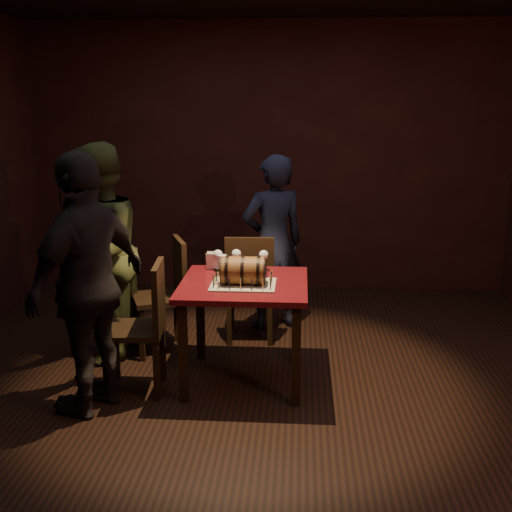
{
  "coord_description": "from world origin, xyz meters",
  "views": [
    {
      "loc": [
        0.33,
        -4.29,
        2.03
      ],
      "look_at": [
        0.03,
        0.05,
        0.95
      ],
      "focal_mm": 45.0,
      "sensor_mm": 36.0,
      "label": 1
    }
  ],
  "objects_px": {
    "wine_glass_left": "(218,255)",
    "person_back": "(273,243)",
    "chair_left_front": "(145,320)",
    "chair_back": "(250,283)",
    "wine_glass_mid": "(236,255)",
    "chair_left_rear": "(168,289)",
    "person_left_rear": "(98,253)",
    "wine_glass_right": "(264,256)",
    "pint_of_ale": "(222,265)",
    "pub_table": "(244,297)",
    "person_left_front": "(88,285)",
    "barrel_cake": "(243,270)"
  },
  "relations": [
    {
      "from": "pint_of_ale",
      "to": "chair_left_rear",
      "type": "xyz_separation_m",
      "value": [
        -0.49,
        0.36,
        -0.3
      ]
    },
    {
      "from": "wine_glass_left",
      "to": "wine_glass_mid",
      "type": "relative_size",
      "value": 1.0
    },
    {
      "from": "wine_glass_right",
      "to": "barrel_cake",
      "type": "bearing_deg",
      "value": -106.71
    },
    {
      "from": "pint_of_ale",
      "to": "person_left_front",
      "type": "bearing_deg",
      "value": -138.93
    },
    {
      "from": "chair_left_rear",
      "to": "wine_glass_mid",
      "type": "bearing_deg",
      "value": -19.7
    },
    {
      "from": "barrel_cake",
      "to": "person_left_front",
      "type": "bearing_deg",
      "value": -156.66
    },
    {
      "from": "pint_of_ale",
      "to": "person_left_rear",
      "type": "relative_size",
      "value": 0.09
    },
    {
      "from": "chair_left_rear",
      "to": "wine_glass_right",
      "type": "bearing_deg",
      "value": -15.92
    },
    {
      "from": "wine_glass_mid",
      "to": "pint_of_ale",
      "type": "xyz_separation_m",
      "value": [
        -0.09,
        -0.15,
        -0.04
      ]
    },
    {
      "from": "pub_table",
      "to": "barrel_cake",
      "type": "height_order",
      "value": "barrel_cake"
    },
    {
      "from": "pub_table",
      "to": "person_left_rear",
      "type": "distance_m",
      "value": 1.24
    },
    {
      "from": "person_back",
      "to": "person_left_rear",
      "type": "xyz_separation_m",
      "value": [
        -1.32,
        -0.78,
        0.07
      ]
    },
    {
      "from": "wine_glass_left",
      "to": "wine_glass_right",
      "type": "distance_m",
      "value": 0.35
    },
    {
      "from": "chair_left_rear",
      "to": "pint_of_ale",
      "type": "bearing_deg",
      "value": -36.17
    },
    {
      "from": "pint_of_ale",
      "to": "chair_left_front",
      "type": "distance_m",
      "value": 0.7
    },
    {
      "from": "wine_glass_left",
      "to": "chair_left_rear",
      "type": "relative_size",
      "value": 0.17
    },
    {
      "from": "pub_table",
      "to": "chair_back",
      "type": "bearing_deg",
      "value": 91.46
    },
    {
      "from": "wine_glass_left",
      "to": "pint_of_ale",
      "type": "distance_m",
      "value": 0.14
    },
    {
      "from": "person_left_front",
      "to": "person_left_rear",
      "type": "bearing_deg",
      "value": -142.72
    },
    {
      "from": "barrel_cake",
      "to": "person_back",
      "type": "relative_size",
      "value": 0.23
    },
    {
      "from": "pub_table",
      "to": "person_left_rear",
      "type": "relative_size",
      "value": 0.53
    },
    {
      "from": "barrel_cake",
      "to": "wine_glass_mid",
      "type": "relative_size",
      "value": 2.24
    },
    {
      "from": "wine_glass_mid",
      "to": "person_back",
      "type": "distance_m",
      "value": 0.86
    },
    {
      "from": "wine_glass_right",
      "to": "pint_of_ale",
      "type": "xyz_separation_m",
      "value": [
        -0.3,
        -0.13,
        -0.05
      ]
    },
    {
      "from": "pub_table",
      "to": "pint_of_ale",
      "type": "xyz_separation_m",
      "value": [
        -0.18,
        0.18,
        0.18
      ]
    },
    {
      "from": "person_left_front",
      "to": "chair_back",
      "type": "bearing_deg",
      "value": 167.39
    },
    {
      "from": "wine_glass_mid",
      "to": "person_left_rear",
      "type": "distance_m",
      "value": 1.08
    },
    {
      "from": "chair_back",
      "to": "pub_table",
      "type": "bearing_deg",
      "value": -88.54
    },
    {
      "from": "wine_glass_mid",
      "to": "chair_left_rear",
      "type": "relative_size",
      "value": 0.17
    },
    {
      "from": "wine_glass_mid",
      "to": "chair_back",
      "type": "bearing_deg",
      "value": 81.25
    },
    {
      "from": "barrel_cake",
      "to": "person_left_front",
      "type": "height_order",
      "value": "person_left_front"
    },
    {
      "from": "pub_table",
      "to": "wine_glass_mid",
      "type": "distance_m",
      "value": 0.41
    },
    {
      "from": "wine_glass_left",
      "to": "person_left_rear",
      "type": "bearing_deg",
      "value": 176.21
    },
    {
      "from": "wine_glass_mid",
      "to": "wine_glass_left",
      "type": "bearing_deg",
      "value": -169.57
    },
    {
      "from": "chair_left_front",
      "to": "chair_back",
      "type": "bearing_deg",
      "value": 56.38
    },
    {
      "from": "chair_left_front",
      "to": "person_left_rear",
      "type": "xyz_separation_m",
      "value": [
        -0.49,
        0.58,
        0.33
      ]
    },
    {
      "from": "wine_glass_right",
      "to": "pint_of_ale",
      "type": "distance_m",
      "value": 0.33
    },
    {
      "from": "pub_table",
      "to": "person_back",
      "type": "height_order",
      "value": "person_back"
    },
    {
      "from": "pub_table",
      "to": "pint_of_ale",
      "type": "height_order",
      "value": "pint_of_ale"
    },
    {
      "from": "wine_glass_mid",
      "to": "person_left_front",
      "type": "distance_m",
      "value": 1.21
    },
    {
      "from": "wine_glass_right",
      "to": "person_left_rear",
      "type": "bearing_deg",
      "value": 177.58
    },
    {
      "from": "person_left_rear",
      "to": "wine_glass_left",
      "type": "bearing_deg",
      "value": 83.54
    },
    {
      "from": "chair_left_front",
      "to": "person_left_front",
      "type": "xyz_separation_m",
      "value": [
        -0.29,
        -0.29,
        0.34
      ]
    },
    {
      "from": "wine_glass_right",
      "to": "chair_left_front",
      "type": "distance_m",
      "value": 1.01
    },
    {
      "from": "wine_glass_mid",
      "to": "wine_glass_right",
      "type": "relative_size",
      "value": 1.0
    },
    {
      "from": "pint_of_ale",
      "to": "chair_left_front",
      "type": "height_order",
      "value": "chair_left_front"
    },
    {
      "from": "wine_glass_left",
      "to": "person_back",
      "type": "distance_m",
      "value": 0.93
    },
    {
      "from": "pub_table",
      "to": "wine_glass_right",
      "type": "distance_m",
      "value": 0.41
    },
    {
      "from": "chair_left_front",
      "to": "person_back",
      "type": "height_order",
      "value": "person_back"
    },
    {
      "from": "wine_glass_right",
      "to": "chair_left_rear",
      "type": "bearing_deg",
      "value": 164.08
    }
  ]
}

